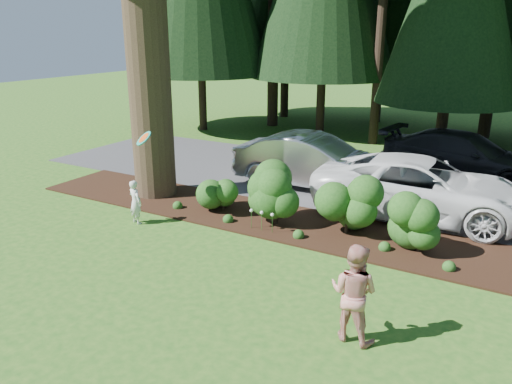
% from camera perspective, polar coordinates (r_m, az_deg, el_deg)
% --- Properties ---
extents(ground, '(80.00, 80.00, 0.00)m').
position_cam_1_polar(ground, '(10.64, -4.34, -9.21)').
color(ground, '#235518').
rests_on(ground, ground).
extents(mulch_bed, '(16.00, 2.50, 0.05)m').
position_cam_1_polar(mulch_bed, '(13.19, 3.60, -3.49)').
color(mulch_bed, black).
rests_on(mulch_bed, ground).
extents(driveway, '(22.00, 6.00, 0.03)m').
position_cam_1_polar(driveway, '(16.90, 10.05, 1.13)').
color(driveway, '#38383A').
rests_on(driveway, ground).
extents(shrub_row, '(6.53, 1.60, 1.61)m').
position_cam_1_polar(shrub_row, '(12.52, 6.60, -0.95)').
color(shrub_row, '#1D4715').
rests_on(shrub_row, ground).
extents(lily_cluster, '(0.69, 0.09, 0.57)m').
position_cam_1_polar(lily_cluster, '(12.45, 0.66, -2.48)').
color(lily_cluster, '#1D4715').
rests_on(lily_cluster, ground).
extents(car_silver_wagon, '(5.11, 1.84, 1.68)m').
position_cam_1_polar(car_silver_wagon, '(15.97, 6.58, 3.48)').
color(car_silver_wagon, '#AEAEB3').
rests_on(car_silver_wagon, driveway).
extents(car_white_suv, '(5.91, 2.99, 1.60)m').
position_cam_1_polar(car_white_suv, '(14.06, 18.42, 0.45)').
color(car_white_suv, silver).
rests_on(car_white_suv, driveway).
extents(car_dark_suv, '(5.67, 2.92, 1.57)m').
position_cam_1_polar(car_dark_suv, '(18.15, 22.63, 3.79)').
color(car_dark_suv, black).
rests_on(car_dark_suv, driveway).
extents(child, '(0.48, 0.38, 1.17)m').
position_cam_1_polar(child, '(13.36, -13.62, -1.12)').
color(child, silver).
rests_on(child, ground).
extents(adult, '(0.87, 0.70, 1.68)m').
position_cam_1_polar(adult, '(8.33, 11.11, -11.23)').
color(adult, red).
rests_on(adult, ground).
extents(frisbee, '(0.55, 0.41, 0.46)m').
position_cam_1_polar(frisbee, '(12.84, -12.70, 6.01)').
color(frisbee, teal).
rests_on(frisbee, ground).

